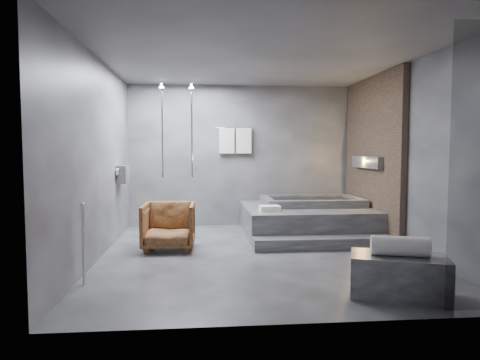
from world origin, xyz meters
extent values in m
plane|color=#313134|center=(0.00, 0.00, 0.00)|extent=(5.00, 5.00, 0.00)
cube|color=#525255|center=(0.00, 0.00, 2.80)|extent=(4.50, 5.00, 0.04)
cube|color=#3C3C42|center=(0.00, 2.50, 1.40)|extent=(4.50, 0.04, 2.80)
cube|color=#3C3C42|center=(0.00, -2.50, 1.40)|extent=(4.50, 0.04, 2.80)
cube|color=#3C3C42|center=(-2.25, 0.00, 1.40)|extent=(0.04, 5.00, 2.80)
cube|color=#3C3C42|center=(2.25, 0.00, 1.40)|extent=(0.04, 5.00, 2.80)
cube|color=#916F55|center=(2.19, 1.25, 1.40)|extent=(0.10, 2.40, 2.78)
cube|color=#FF9938|center=(2.11, 1.25, 1.30)|extent=(0.14, 1.20, 0.20)
cube|color=gray|center=(-2.16, 1.40, 1.10)|extent=(0.16, 0.42, 0.30)
imported|color=beige|center=(-2.15, 1.30, 1.05)|extent=(0.08, 0.08, 0.21)
imported|color=beige|center=(-2.15, 1.50, 1.03)|extent=(0.07, 0.07, 0.15)
cylinder|color=silver|center=(-1.00, 2.05, 1.90)|extent=(0.04, 0.04, 1.80)
cylinder|color=silver|center=(-1.55, 2.05, 1.90)|extent=(0.04, 0.04, 1.80)
cylinder|color=silver|center=(-0.15, 2.44, 1.95)|extent=(0.75, 0.02, 0.02)
cube|color=white|center=(-0.32, 2.42, 1.70)|extent=(0.30, 0.06, 0.50)
cube|color=white|center=(0.02, 2.42, 1.70)|extent=(0.30, 0.06, 0.50)
cylinder|color=silver|center=(-2.15, -1.20, 0.45)|extent=(0.04, 0.04, 0.90)
cube|color=black|center=(1.65, -2.45, 1.35)|extent=(0.55, 0.01, 2.60)
cube|color=#373739|center=(1.05, 1.45, 0.25)|extent=(2.20, 2.00, 0.50)
cube|color=#373739|center=(1.05, 0.27, 0.09)|extent=(2.20, 0.36, 0.18)
cube|color=#363639|center=(1.20, -1.90, 0.22)|extent=(1.08, 0.83, 0.43)
imported|color=#442411|center=(-1.32, 0.45, 0.36)|extent=(0.79, 0.81, 0.72)
cylinder|color=white|center=(1.19, -1.93, 0.53)|extent=(0.61, 0.37, 0.21)
cube|color=white|center=(0.31, 0.92, 0.54)|extent=(0.34, 0.26, 0.09)
camera|label=1|loc=(-0.83, -6.07, 1.51)|focal=32.00mm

